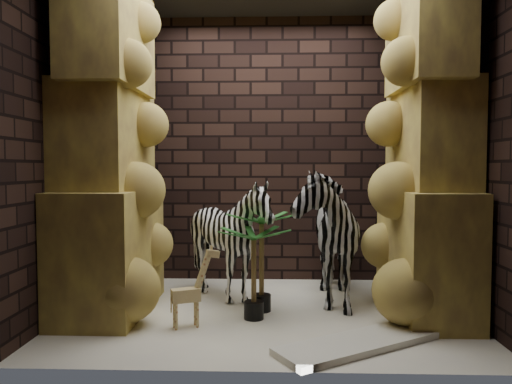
{
  "coord_description": "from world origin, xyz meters",
  "views": [
    {
      "loc": [
        0.06,
        -4.2,
        1.3
      ],
      "look_at": [
        -0.08,
        0.15,
        1.07
      ],
      "focal_mm": 33.33,
      "sensor_mm": 36.0,
      "label": 1
    }
  ],
  "objects_px": {
    "zebra_left": "(230,246)",
    "surfboard": "(372,340)",
    "giraffe_toy": "(186,286)",
    "palm_back": "(254,273)",
    "palm_front": "(262,261)",
    "zebra_right": "(323,223)"
  },
  "relations": [
    {
      "from": "zebra_right",
      "to": "giraffe_toy",
      "type": "relative_size",
      "value": 2.25
    },
    {
      "from": "palm_back",
      "to": "surfboard",
      "type": "xyz_separation_m",
      "value": [
        0.9,
        -0.53,
        -0.37
      ]
    },
    {
      "from": "giraffe_toy",
      "to": "palm_back",
      "type": "distance_m",
      "value": 0.6
    },
    {
      "from": "giraffe_toy",
      "to": "zebra_left",
      "type": "bearing_deg",
      "value": 46.38
    },
    {
      "from": "zebra_right",
      "to": "zebra_left",
      "type": "bearing_deg",
      "value": -176.92
    },
    {
      "from": "zebra_left",
      "to": "surfboard",
      "type": "distance_m",
      "value": 1.67
    },
    {
      "from": "zebra_right",
      "to": "zebra_left",
      "type": "relative_size",
      "value": 1.28
    },
    {
      "from": "zebra_left",
      "to": "palm_back",
      "type": "xyz_separation_m",
      "value": [
        0.25,
        -0.56,
        -0.14
      ]
    },
    {
      "from": "zebra_right",
      "to": "giraffe_toy",
      "type": "xyz_separation_m",
      "value": [
        -1.19,
        -0.84,
        -0.42
      ]
    },
    {
      "from": "zebra_left",
      "to": "giraffe_toy",
      "type": "height_order",
      "value": "zebra_left"
    },
    {
      "from": "zebra_right",
      "to": "surfboard",
      "type": "bearing_deg",
      "value": -77.63
    },
    {
      "from": "palm_front",
      "to": "surfboard",
      "type": "bearing_deg",
      "value": -42.32
    },
    {
      "from": "zebra_left",
      "to": "giraffe_toy",
      "type": "bearing_deg",
      "value": -105.84
    },
    {
      "from": "zebra_right",
      "to": "palm_front",
      "type": "height_order",
      "value": "zebra_right"
    },
    {
      "from": "palm_front",
      "to": "palm_back",
      "type": "bearing_deg",
      "value": -105.27
    },
    {
      "from": "giraffe_toy",
      "to": "palm_back",
      "type": "relative_size",
      "value": 0.84
    },
    {
      "from": "zebra_left",
      "to": "palm_front",
      "type": "relative_size",
      "value": 1.3
    },
    {
      "from": "zebra_right",
      "to": "palm_front",
      "type": "relative_size",
      "value": 1.67
    },
    {
      "from": "giraffe_toy",
      "to": "palm_front",
      "type": "xyz_separation_m",
      "value": [
        0.6,
        0.46,
        0.12
      ]
    },
    {
      "from": "giraffe_toy",
      "to": "palm_front",
      "type": "relative_size",
      "value": 0.74
    },
    {
      "from": "palm_front",
      "to": "zebra_right",
      "type": "bearing_deg",
      "value": 32.85
    },
    {
      "from": "zebra_left",
      "to": "surfboard",
      "type": "height_order",
      "value": "zebra_left"
    }
  ]
}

